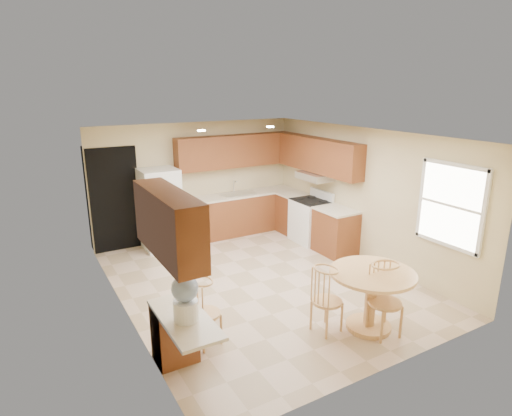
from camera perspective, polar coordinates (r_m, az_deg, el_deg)
floor at (r=7.43m, az=0.69°, el=-9.80°), size 5.50×5.50×0.00m
ceiling at (r=6.73m, az=0.76°, el=9.72°), size 4.50×5.50×0.02m
wall_back at (r=9.37m, az=-7.91°, el=3.65°), size 4.50×0.02×2.50m
wall_front at (r=4.97m, az=17.32°, el=-8.41°), size 4.50×0.02×2.50m
wall_left at (r=6.19m, az=-17.52°, el=-3.49°), size 0.02×5.50×2.50m
wall_right at (r=8.31m, az=14.18°, el=1.71°), size 0.02×5.50×2.50m
doorway at (r=8.92m, az=-18.27°, el=1.02°), size 0.90×0.02×2.10m
base_cab_back at (r=9.67m, az=-2.25°, el=-0.81°), size 2.75×0.60×0.87m
counter_back at (r=9.55m, az=-2.28°, el=1.80°), size 2.75×0.63×0.04m
base_cab_right_a at (r=9.72m, az=5.01°, el=-0.77°), size 0.60×0.59×0.87m
counter_right_a at (r=9.60m, az=5.08°, el=1.83°), size 0.63×0.59×0.04m
base_cab_right_b at (r=8.63m, az=10.54°, el=-3.19°), size 0.60×0.80×0.87m
counter_right_b at (r=8.49m, az=10.70°, el=-0.29°), size 0.63×0.80×0.04m
upper_cab_back at (r=9.48m, az=-2.73°, el=7.61°), size 2.75×0.33×0.70m
upper_cab_right at (r=8.98m, az=8.31°, el=6.99°), size 0.33×2.42×0.70m
upper_cab_left at (r=4.57m, az=-11.59°, el=-2.04°), size 0.33×1.40×0.70m
sink at (r=9.53m, az=-2.41°, el=1.91°), size 0.78×0.44×0.01m
range_hood at (r=8.98m, az=7.89°, el=4.22°), size 0.50×0.76×0.14m
desk_pedestal at (r=5.47m, az=-10.79°, el=-16.07°), size 0.48×0.42×0.72m
desk_top at (r=4.96m, az=-9.51°, el=-14.37°), size 0.50×1.20×0.04m
window at (r=7.08m, az=24.56°, el=0.32°), size 0.06×1.12×1.30m
can_light_a at (r=7.57m, az=-7.29°, el=10.20°), size 0.14×0.14×0.02m
can_light_b at (r=8.21m, az=1.90°, el=10.77°), size 0.14×0.14×0.02m
refrigerator at (r=8.85m, az=-12.63°, el=-0.17°), size 0.73×0.71×1.65m
stove at (r=9.18m, az=7.29°, el=-1.64°), size 0.65×0.76×1.09m
dining_table at (r=6.10m, az=15.10°, el=-10.72°), size 1.15×1.15×0.85m
chair_table_a at (r=5.86m, az=10.07°, el=-11.44°), size 0.41×0.53×0.93m
chair_table_b at (r=5.92m, az=17.62°, el=-11.20°), size 0.44×0.44×1.00m
chair_desk at (r=5.53m, az=-6.51°, el=-13.13°), size 0.40×0.52×0.91m
water_crock at (r=4.77m, az=-9.42°, el=-11.64°), size 0.29×0.29×0.61m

